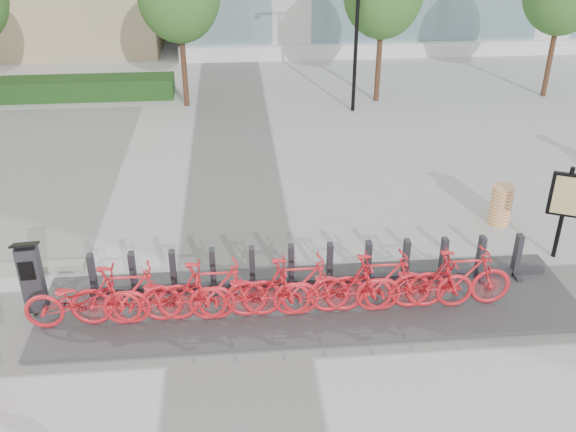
{
  "coord_description": "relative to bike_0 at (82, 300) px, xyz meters",
  "views": [
    {
      "loc": [
        0.05,
        -9.13,
        6.87
      ],
      "look_at": [
        1.0,
        1.5,
        1.2
      ],
      "focal_mm": 40.0,
      "sensor_mm": 36.0,
      "label": 1
    }
  ],
  "objects": [
    {
      "name": "ground",
      "position": [
        2.6,
        0.05,
        -0.59
      ],
      "size": [
        120.0,
        120.0,
        0.0
      ],
      "primitive_type": "plane",
      "color": "#A6A6A6"
    },
    {
      "name": "hedge_b",
      "position": [
        -2.4,
        13.25,
        -0.24
      ],
      "size": [
        6.0,
        1.2,
        0.7
      ],
      "primitive_type": "cube",
      "color": "#153C17",
      "rests_on": "ground"
    },
    {
      "name": "streetlamp",
      "position": [
        6.6,
        11.05,
        2.54
      ],
      "size": [
        2.0,
        0.2,
        5.0
      ],
      "color": "black",
      "rests_on": "ground"
    },
    {
      "name": "dock_pad",
      "position": [
        3.9,
        0.35,
        -0.55
      ],
      "size": [
        9.6,
        2.4,
        0.08
      ],
      "primitive_type": "cube",
      "color": "#3B3B3D",
      "rests_on": "ground"
    },
    {
      "name": "dock_rail_posts",
      "position": [
        3.96,
        0.82,
        -0.09
      ],
      "size": [
        8.02,
        0.5,
        0.85
      ],
      "primitive_type": null,
      "color": "#2A2A30",
      "rests_on": "dock_pad"
    },
    {
      "name": "bike_0",
      "position": [
        0.0,
        0.0,
        0.0
      ],
      "size": [
        1.95,
        0.68,
        1.03
      ],
      "primitive_type": "imported",
      "rotation": [
        0.0,
        0.0,
        1.57
      ],
      "color": "red",
      "rests_on": "dock_pad"
    },
    {
      "name": "bike_1",
      "position": [
        0.72,
        0.0,
        0.06
      ],
      "size": [
        1.9,
        0.54,
        1.14
      ],
      "primitive_type": "imported",
      "rotation": [
        0.0,
        0.0,
        1.57
      ],
      "color": "red",
      "rests_on": "dock_pad"
    },
    {
      "name": "bike_2",
      "position": [
        1.44,
        0.0,
        0.0
      ],
      "size": [
        1.95,
        0.68,
        1.03
      ],
      "primitive_type": "imported",
      "rotation": [
        0.0,
        0.0,
        1.57
      ],
      "color": "red",
      "rests_on": "dock_pad"
    },
    {
      "name": "bike_3",
      "position": [
        2.16,
        0.0,
        0.06
      ],
      "size": [
        1.9,
        0.54,
        1.14
      ],
      "primitive_type": "imported",
      "rotation": [
        0.0,
        0.0,
        1.57
      ],
      "color": "red",
      "rests_on": "dock_pad"
    },
    {
      "name": "bike_4",
      "position": [
        2.88,
        0.0,
        0.0
      ],
      "size": [
        1.95,
        0.68,
        1.03
      ],
      "primitive_type": "imported",
      "rotation": [
        0.0,
        0.0,
        1.57
      ],
      "color": "red",
      "rests_on": "dock_pad"
    },
    {
      "name": "bike_5",
      "position": [
        3.6,
        0.0,
        0.06
      ],
      "size": [
        1.9,
        0.54,
        1.14
      ],
      "primitive_type": "imported",
      "rotation": [
        0.0,
        0.0,
        1.57
      ],
      "color": "red",
      "rests_on": "dock_pad"
    },
    {
      "name": "bike_6",
      "position": [
        4.32,
        0.0,
        0.0
      ],
      "size": [
        1.95,
        0.68,
        1.03
      ],
      "primitive_type": "imported",
      "rotation": [
        0.0,
        0.0,
        1.57
      ],
      "color": "red",
      "rests_on": "dock_pad"
    },
    {
      "name": "bike_7",
      "position": [
        5.04,
        0.0,
        0.06
      ],
      "size": [
        1.9,
        0.54,
        1.14
      ],
      "primitive_type": "imported",
      "rotation": [
        0.0,
        0.0,
        1.57
      ],
      "color": "red",
      "rests_on": "dock_pad"
    },
    {
      "name": "bike_8",
      "position": [
        5.76,
        0.0,
        0.0
      ],
      "size": [
        1.95,
        0.68,
        1.03
      ],
      "primitive_type": "imported",
      "rotation": [
        0.0,
        0.0,
        1.57
      ],
      "color": "red",
      "rests_on": "dock_pad"
    },
    {
      "name": "bike_9",
      "position": [
        6.48,
        0.0,
        0.06
      ],
      "size": [
        1.9,
        0.54,
        1.14
      ],
      "primitive_type": "imported",
      "rotation": [
        0.0,
        0.0,
        1.57
      ],
      "color": "red",
      "rests_on": "dock_pad"
    },
    {
      "name": "kiosk",
      "position": [
        -0.95,
        0.57,
        0.15
      ],
      "size": [
        0.45,
        0.39,
        1.39
      ],
      "rotation": [
        0.0,
        0.0,
        0.08
      ],
      "color": "#2A2A30",
      "rests_on": "dock_pad"
    },
    {
      "name": "construction_barrel",
      "position": [
        8.46,
        3.05,
        -0.14
      ],
      "size": [
        0.6,
        0.6,
        0.91
      ],
      "primitive_type": "cylinder",
      "rotation": [
        0.0,
        0.0,
        -0.33
      ],
      "color": "#F26E00",
      "rests_on": "ground"
    },
    {
      "name": "map_sign",
      "position": [
        9.05,
        1.58,
        0.72
      ],
      "size": [
        0.62,
        0.36,
        1.98
      ],
      "rotation": [
        0.0,
        0.0,
        -0.44
      ],
      "color": "black",
      "rests_on": "ground"
    }
  ]
}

